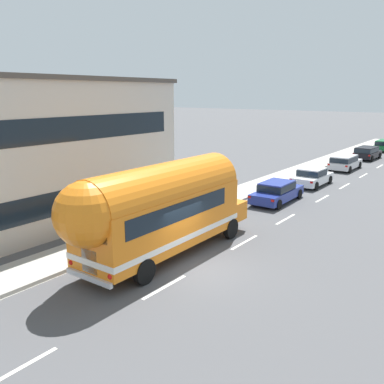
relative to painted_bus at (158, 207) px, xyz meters
name	(u,v)px	position (x,y,z in m)	size (l,w,h in m)	color
ground_plane	(198,268)	(1.98, 0.16, -2.30)	(300.00, 300.00, 0.00)	#4C4C4F
lane_markings	(278,196)	(-0.82, 13.51, -2.30)	(4.11, 80.00, 0.01)	silver
sidewalk_slab	(223,199)	(-3.22, 10.16, -2.23)	(2.44, 90.00, 0.15)	#ADA89E
painted_bus	(158,207)	(0.00, 0.00, 0.00)	(2.68, 10.82, 4.12)	orange
car_lead	(277,191)	(-0.14, 11.88, -1.56)	(2.03, 4.85, 1.37)	navy
car_second	(312,176)	(-0.16, 18.12, -1.57)	(2.00, 4.37, 1.37)	white
car_third	(345,162)	(-0.22, 26.41, -1.52)	(1.97, 4.54, 1.37)	silver
car_fourth	(367,152)	(-0.26, 34.24, -1.51)	(2.10, 4.40, 1.37)	black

